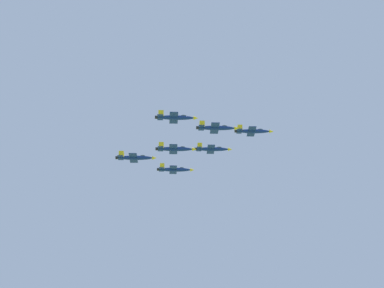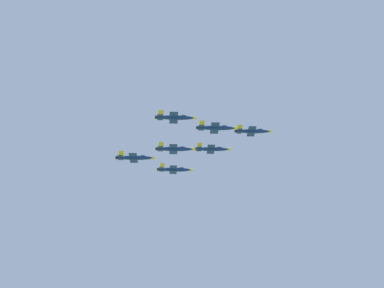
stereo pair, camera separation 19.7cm
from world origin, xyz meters
TOP-DOWN VIEW (x-y plane):
  - jet_lead at (-17.47, 25.81)m, footprint 16.00×10.30m
  - jet_left_wingman at (-37.03, 34.21)m, footprint 16.03×10.33m
  - jet_right_wingman at (-28.91, 7.86)m, footprint 16.58×10.71m
  - jet_left_outer at (-56.58, 42.61)m, footprint 16.42×10.63m
  - jet_right_outer at (-40.35, -10.08)m, footprint 15.78×10.21m
  - jet_slot_rear at (-48.47, 16.26)m, footprint 16.55×10.67m
  - jet_trailing at (-63.96, 11.49)m, footprint 16.44×10.58m

SIDE VIEW (x-z plane):
  - jet_trailing at x=-63.96m, z-range 160.32..163.85m
  - jet_slot_rear at x=-48.47m, z-range 164.40..167.95m
  - jet_right_outer at x=-40.35m, z-range 165.39..168.80m
  - jet_left_outer at x=-56.58m, z-range 166.13..169.67m
  - jet_right_wingman at x=-28.91m, z-range 167.71..171.28m
  - jet_left_wingman at x=-37.03m, z-range 170.50..173.94m
  - jet_lead at x=-17.47m, z-range 172.92..176.36m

